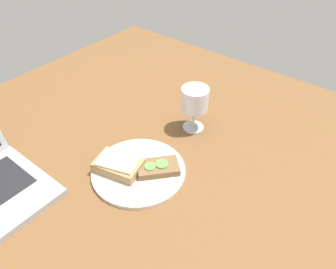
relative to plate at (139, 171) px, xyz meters
The scene contains 5 objects.
wooden_table 2.71cm from the plate, 46.36° to the right, with size 140.00×140.00×3.00cm, color brown.
plate is the anchor object (origin of this frame).
sandwich_with_cucumber 5.32cm from the plate, 53.86° to the right, with size 11.90×11.54×2.31cm.
sandwich_with_cheese 5.47cm from the plate, 126.19° to the left, with size 10.22×13.21×3.23cm.
wine_glass 25.62cm from the plate, ahead, with size 7.87×7.87×13.65cm.
Camera 1 is at (-42.23, -41.30, 64.70)cm, focal length 35.00 mm.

